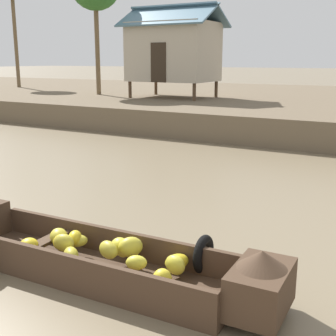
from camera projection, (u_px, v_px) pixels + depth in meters
name	position (u px, v px, depth m)	size (l,w,h in m)	color
ground_plane	(260.00, 198.00, 9.54)	(300.00, 300.00, 0.00)	#7A6B51
banana_boat	(95.00, 255.00, 6.04)	(5.19, 1.85, 0.83)	#473323
stilt_house_left	(174.00, 51.00, 21.98)	(4.63, 3.34, 4.40)	#4C3826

